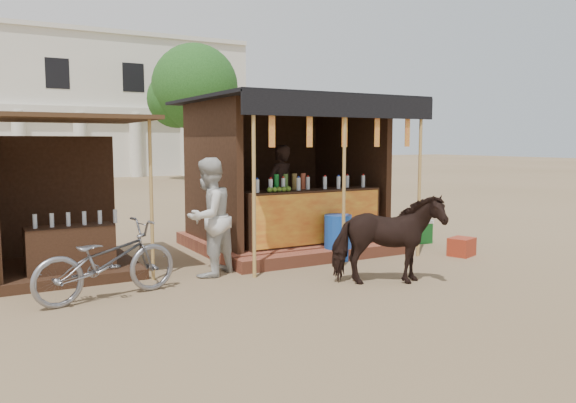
# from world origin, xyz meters

# --- Properties ---
(ground) EXTENTS (120.00, 120.00, 0.00)m
(ground) POSITION_xyz_m (0.00, 0.00, 0.00)
(ground) COLOR #846B4C
(ground) RESTS_ON ground
(main_stall) EXTENTS (3.60, 3.61, 2.78)m
(main_stall) POSITION_xyz_m (1.00, 3.36, 1.03)
(main_stall) COLOR #994C32
(main_stall) RESTS_ON ground
(secondary_stall) EXTENTS (2.40, 2.40, 2.38)m
(secondary_stall) POSITION_xyz_m (-3.17, 3.24, 0.85)
(secondary_stall) COLOR #382114
(secondary_stall) RESTS_ON ground
(cow) EXTENTS (1.67, 1.26, 1.29)m
(cow) POSITION_xyz_m (0.85, 0.27, 0.64)
(cow) COLOR black
(cow) RESTS_ON ground
(motorbike) EXTENTS (1.98, 1.04, 0.99)m
(motorbike) POSITION_xyz_m (-2.74, 1.46, 0.50)
(motorbike) COLOR gray
(motorbike) RESTS_ON ground
(bystander) EXTENTS (1.09, 1.03, 1.78)m
(bystander) POSITION_xyz_m (-1.14, 2.00, 0.89)
(bystander) COLOR beige
(bystander) RESTS_ON ground
(blue_barrel) EXTENTS (0.47, 0.47, 0.77)m
(blue_barrel) POSITION_xyz_m (1.20, 2.00, 0.39)
(blue_barrel) COLOR #1545A4
(blue_barrel) RESTS_ON ground
(red_crate) EXTENTS (0.52, 0.48, 0.32)m
(red_crate) POSITION_xyz_m (3.29, 1.19, 0.16)
(red_crate) COLOR maroon
(red_crate) RESTS_ON ground
(cooler) EXTENTS (0.72, 0.56, 0.46)m
(cooler) POSITION_xyz_m (3.44, 2.60, 0.23)
(cooler) COLOR #186D24
(cooler) RESTS_ON ground
(background_building) EXTENTS (26.00, 7.45, 8.18)m
(background_building) POSITION_xyz_m (-2.00, 29.94, 3.98)
(background_building) COLOR silver
(background_building) RESTS_ON ground
(tree) EXTENTS (4.50, 4.40, 7.00)m
(tree) POSITION_xyz_m (5.81, 22.14, 4.63)
(tree) COLOR #382314
(tree) RESTS_ON ground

